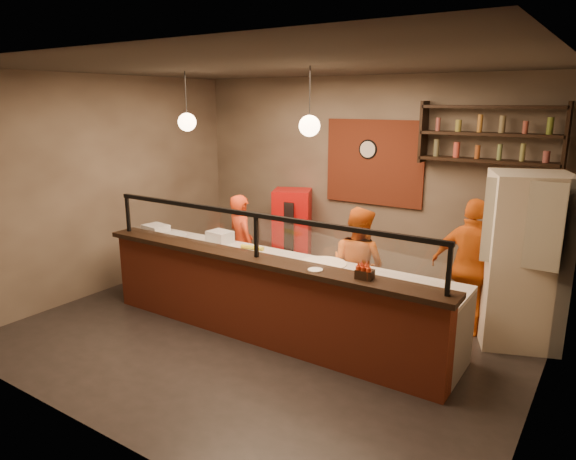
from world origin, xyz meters
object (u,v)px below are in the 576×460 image
Objects in this scene: cook_mid at (358,267)px; condiment_caddy at (365,274)px; pizza_dough at (323,263)px; wall_clock at (368,149)px; cook_right at (472,267)px; fridge at (524,260)px; pepper_mill at (447,283)px; red_cooler at (292,231)px; cook_left at (241,245)px.

condiment_caddy is at bearing 129.13° from cook_mid.
pizza_dough is at bearing 74.42° from cook_mid.
wall_clock is 0.18× the size of cook_right.
cook_right is at bearing 167.36° from fridge.
red_cooler is at bearing 143.94° from pepper_mill.
fridge is 2.11m from condiment_caddy.
pizza_dough is (1.70, -0.54, 0.16)m from cook_left.
red_cooler is 8.13× the size of condiment_caddy.
red_cooler is (-1.19, -0.31, -1.40)m from wall_clock.
red_cooler is at bearing -25.02° from cook_mid.
cook_left is 0.88× the size of cook_right.
red_cooler is at bearing -165.46° from wall_clock.
condiment_caddy is at bearing 179.50° from cook_left.
cook_mid is at bearing 26.00° from cook_right.
fridge is at bearing 76.53° from pepper_mill.
condiment_caddy is at bearing -36.61° from pizza_dough.
cook_mid reaches higher than red_cooler.
fridge is (2.50, -1.04, -1.08)m from wall_clock.
pepper_mill reaches higher than pizza_dough.
pizza_dough is (-0.24, -0.48, 0.13)m from cook_mid.
cook_left reaches higher than pepper_mill.
cook_mid is 1.82m from pepper_mill.
fridge reaches higher than cook_mid.
condiment_caddy is 0.83m from pepper_mill.
condiment_caddy is at bearing -146.73° from fridge.
pepper_mill reaches higher than condiment_caddy.
pepper_mill is (3.37, -1.12, 0.42)m from cook_left.
cook_right is 7.90× the size of pepper_mill.
cook_right reaches higher than cook_left.
red_cooler is 6.49× the size of pepper_mill.
pizza_dough is (1.63, -1.82, 0.21)m from red_cooler.
condiment_caddy is (0.84, -0.62, 0.20)m from pizza_dough.
pizza_dough is 1.06m from condiment_caddy.
fridge reaches higher than cook_left.
cook_mid is at bearing 63.85° from pizza_dough.
red_cooler is (0.07, 1.28, -0.05)m from cook_left.
cook_right is at bearing 67.50° from condiment_caddy.
pepper_mill is (0.83, 0.04, 0.06)m from condiment_caddy.
fridge is at bearing -151.10° from cook_mid.
cook_mid is at bearing 177.33° from fridge.
cook_right reaches higher than pepper_mill.
cook_left is 3.57m from pepper_mill.
fridge reaches higher than pepper_mill.
cook_right reaches higher than red_cooler.
cook_left is 8.72× the size of condiment_caddy.
fridge is 3.57× the size of pizza_dough.
wall_clock is 1.74× the size of condiment_caddy.
wall_clock is 2.22m from cook_mid.
condiment_caddy is (2.54, -1.16, 0.36)m from cook_left.
fridge is (0.56, 0.08, 0.17)m from cook_right.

